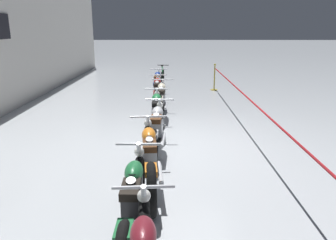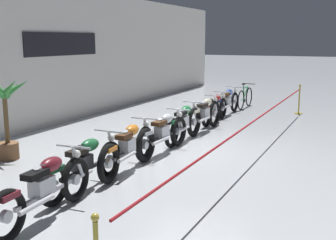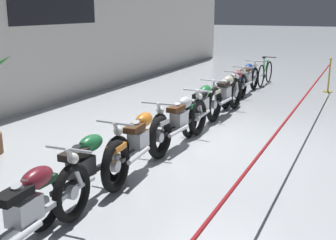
# 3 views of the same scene
# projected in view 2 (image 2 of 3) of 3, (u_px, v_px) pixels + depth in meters

# --- Properties ---
(ground_plane) EXTENTS (120.00, 120.00, 0.00)m
(ground_plane) POSITION_uv_depth(u_px,v_px,m) (195.00, 149.00, 10.11)
(ground_plane) COLOR #B2B7BC
(back_wall) EXTENTS (28.00, 0.29, 4.20)m
(back_wall) POSITION_uv_depth(u_px,v_px,m) (27.00, 57.00, 11.88)
(back_wall) COLOR silver
(back_wall) RESTS_ON ground
(motorcycle_maroon_0) EXTENTS (2.29, 0.62, 0.94)m
(motorcycle_maroon_0) POSITION_uv_depth(u_px,v_px,m) (45.00, 189.00, 6.08)
(motorcycle_maroon_0) COLOR black
(motorcycle_maroon_0) RESTS_ON ground
(motorcycle_green_1) EXTENTS (2.29, 0.62, 0.93)m
(motorcycle_green_1) POSITION_uv_depth(u_px,v_px,m) (85.00, 165.00, 7.28)
(motorcycle_green_1) COLOR black
(motorcycle_green_1) RESTS_ON ground
(motorcycle_orange_2) EXTENTS (2.40, 0.62, 0.95)m
(motorcycle_orange_2) POSITION_uv_depth(u_px,v_px,m) (129.00, 148.00, 8.39)
(motorcycle_orange_2) COLOR black
(motorcycle_orange_2) RESTS_ON ground
(motorcycle_silver_3) EXTENTS (2.33, 0.62, 0.95)m
(motorcycle_silver_3) POSITION_uv_depth(u_px,v_px,m) (163.00, 134.00, 9.65)
(motorcycle_silver_3) COLOR black
(motorcycle_silver_3) RESTS_ON ground
(motorcycle_green_4) EXTENTS (2.26, 0.62, 0.95)m
(motorcycle_green_4) POSITION_uv_depth(u_px,v_px,m) (184.00, 123.00, 10.84)
(motorcycle_green_4) COLOR black
(motorcycle_green_4) RESTS_ON ground
(motorcycle_cream_5) EXTENTS (2.30, 0.62, 0.97)m
(motorcycle_cream_5) POSITION_uv_depth(u_px,v_px,m) (205.00, 114.00, 12.00)
(motorcycle_cream_5) COLOR black
(motorcycle_cream_5) RESTS_ON ground
(motorcycle_red_6) EXTENTS (2.23, 0.62, 0.92)m
(motorcycle_red_6) POSITION_uv_depth(u_px,v_px,m) (215.00, 108.00, 13.29)
(motorcycle_red_6) COLOR black
(motorcycle_red_6) RESTS_ON ground
(motorcycle_blue_7) EXTENTS (2.36, 0.62, 0.93)m
(motorcycle_blue_7) POSITION_uv_depth(u_px,v_px,m) (227.00, 102.00, 14.55)
(motorcycle_blue_7) COLOR black
(motorcycle_blue_7) RESTS_ON ground
(bicycle) EXTENTS (1.76, 0.48, 0.97)m
(bicycle) POSITION_uv_depth(u_px,v_px,m) (245.00, 98.00, 16.12)
(bicycle) COLOR black
(bicycle) RESTS_ON ground
(potted_palm_left_of_row) EXTENTS (1.00, 1.01, 1.87)m
(potted_palm_left_of_row) POSITION_uv_depth(u_px,v_px,m) (5.00, 116.00, 9.09)
(potted_palm_left_of_row) COLOR brown
(potted_palm_left_of_row) RESTS_ON ground
(stanchion_far_left) EXTENTS (12.21, 0.28, 1.05)m
(stanchion_far_left) POSITION_uv_depth(u_px,v_px,m) (239.00, 138.00, 7.98)
(stanchion_far_left) COLOR gold
(stanchion_far_left) RESTS_ON ground
(stanchion_mid_left) EXTENTS (0.28, 0.28, 1.05)m
(stanchion_mid_left) POSITION_uv_depth(u_px,v_px,m) (299.00, 104.00, 14.84)
(stanchion_mid_left) COLOR gold
(stanchion_mid_left) RESTS_ON ground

